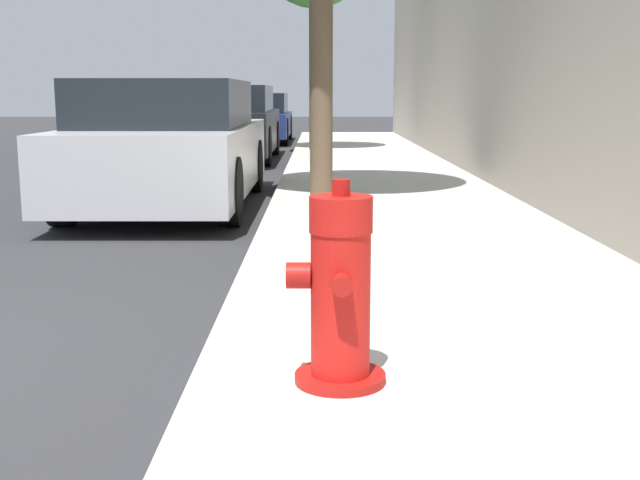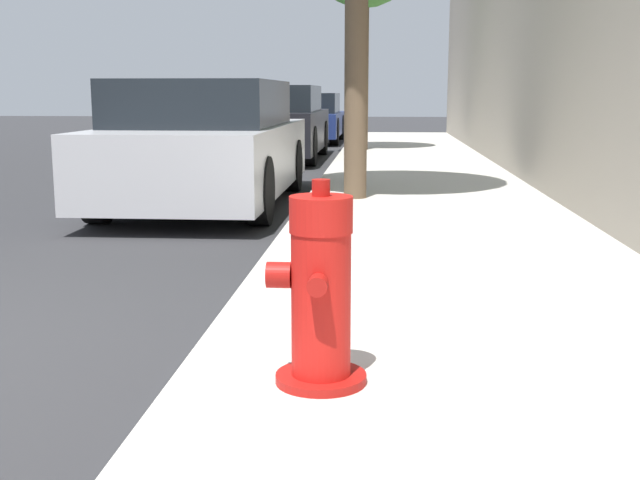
{
  "view_description": "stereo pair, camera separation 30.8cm",
  "coord_description": "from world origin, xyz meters",
  "px_view_note": "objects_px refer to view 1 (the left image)",
  "views": [
    {
      "loc": [
        2.13,
        -3.37,
        1.24
      ],
      "look_at": [
        2.12,
        0.81,
        0.47
      ],
      "focal_mm": 45.0,
      "sensor_mm": 36.0,
      "label": 1
    },
    {
      "loc": [
        2.44,
        -3.36,
        1.24
      ],
      "look_at": [
        2.12,
        0.81,
        0.47
      ],
      "focal_mm": 45.0,
      "sensor_mm": 36.0,
      "label": 2
    }
  ],
  "objects_px": {
    "parked_car_mid": "(232,124)",
    "fire_hydrant": "(343,293)",
    "parked_car_far": "(258,118)",
    "parked_car_near": "(174,146)"
  },
  "relations": [
    {
      "from": "parked_car_mid",
      "to": "fire_hydrant",
      "type": "bearing_deg",
      "value": -81.56
    },
    {
      "from": "fire_hydrant",
      "to": "parked_car_near",
      "type": "height_order",
      "value": "parked_car_near"
    },
    {
      "from": "parked_car_near",
      "to": "parked_car_mid",
      "type": "bearing_deg",
      "value": 90.76
    },
    {
      "from": "parked_car_near",
      "to": "parked_car_mid",
      "type": "height_order",
      "value": "parked_car_mid"
    },
    {
      "from": "parked_car_near",
      "to": "parked_car_mid",
      "type": "xyz_separation_m",
      "value": [
        -0.08,
        6.29,
        0.0
      ]
    },
    {
      "from": "parked_car_near",
      "to": "parked_car_far",
      "type": "distance_m",
      "value": 11.78
    },
    {
      "from": "parked_car_near",
      "to": "fire_hydrant",
      "type": "bearing_deg",
      "value": -73.61
    },
    {
      "from": "fire_hydrant",
      "to": "parked_car_far",
      "type": "xyz_separation_m",
      "value": [
        -1.74,
        17.61,
        0.13
      ]
    },
    {
      "from": "parked_car_near",
      "to": "parked_car_mid",
      "type": "relative_size",
      "value": 1.03
    },
    {
      "from": "fire_hydrant",
      "to": "parked_car_near",
      "type": "xyz_separation_m",
      "value": [
        -1.71,
        5.82,
        0.19
      ]
    }
  ]
}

